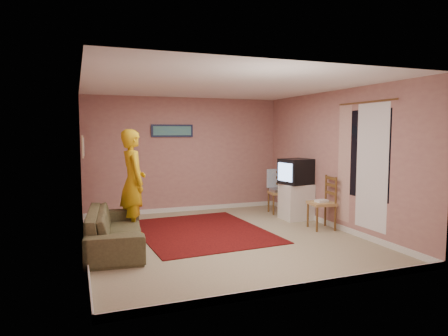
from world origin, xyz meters
name	(u,v)px	position (x,y,z in m)	size (l,w,h in m)	color
ground	(223,238)	(0.00, 0.00, 0.00)	(5.00, 5.00, 0.00)	tan
wall_back	(185,155)	(0.00, 2.50, 1.30)	(4.50, 0.02, 2.60)	tan
wall_front	(301,179)	(0.00, -2.50, 1.30)	(4.50, 0.02, 2.60)	tan
wall_left	(83,167)	(-2.25, 0.00, 1.30)	(0.02, 5.00, 2.60)	tan
wall_right	(334,160)	(2.25, 0.00, 1.30)	(0.02, 5.00, 2.60)	tan
ceiling	(223,85)	(0.00, 0.00, 2.60)	(4.50, 5.00, 0.02)	white
baseboard_back	(186,209)	(0.00, 2.49, 0.05)	(4.50, 0.02, 0.10)	silver
baseboard_front	(298,288)	(0.00, -2.49, 0.05)	(4.50, 0.02, 0.10)	silver
baseboard_left	(86,248)	(-2.24, 0.00, 0.05)	(0.02, 5.00, 0.10)	silver
baseboard_right	(332,224)	(2.24, 0.00, 0.05)	(0.02, 5.00, 0.10)	silver
window	(367,154)	(2.24, -0.90, 1.45)	(0.01, 1.10, 1.50)	black
curtain_sheer	(372,167)	(2.23, -1.05, 1.25)	(0.01, 0.75, 2.10)	white
curtain_floral	(344,164)	(2.21, -0.35, 1.25)	(0.01, 0.35, 2.10)	beige
curtain_rod	(366,102)	(2.20, -0.90, 2.32)	(0.02, 0.02, 1.40)	brown
picture_back	(172,131)	(-0.30, 2.47, 1.85)	(0.95, 0.04, 0.28)	#141A37
picture_left	(83,147)	(-2.22, 1.60, 1.55)	(0.04, 0.38, 0.42)	beige
area_rug	(201,231)	(-0.22, 0.56, 0.01)	(2.21, 2.77, 0.01)	black
tv_cabinet	(296,202)	(1.95, 0.86, 0.37)	(0.59, 0.53, 0.75)	white
crt_tv	(296,171)	(1.94, 0.85, 1.01)	(0.69, 0.64, 0.52)	black
chair_a	(279,187)	(1.91, 1.53, 0.58)	(0.49, 0.47, 0.52)	tan
dvd_player	(279,190)	(1.91, 1.53, 0.52)	(0.38, 0.27, 0.06)	#A8A8AD
blue_throw	(275,178)	(1.91, 1.72, 0.77)	(0.40, 0.05, 0.43)	#8DB8E7
chair_b	(322,197)	(1.96, -0.04, 0.61)	(0.48, 0.50, 0.54)	tan
game_console	(322,201)	(1.96, -0.04, 0.53)	(0.22, 0.16, 0.05)	white
sofa	(115,229)	(-1.80, 0.03, 0.31)	(2.10, 0.82, 0.61)	brown
person	(133,182)	(-1.40, 0.84, 0.94)	(0.68, 0.45, 1.88)	gold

